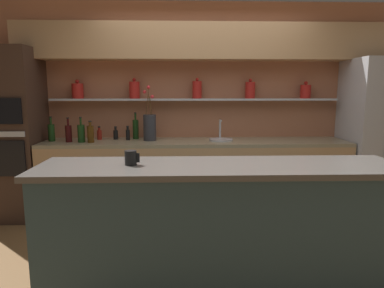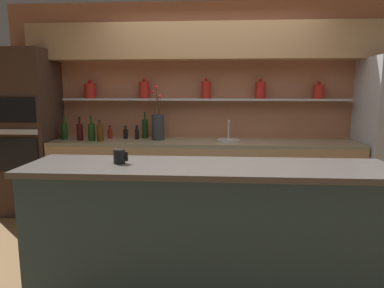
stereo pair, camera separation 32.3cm
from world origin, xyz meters
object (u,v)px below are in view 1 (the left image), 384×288
oven_tower (12,135)px  bottle_wine_4 (51,132)px  sink_fixture (221,138)px  bottle_wine_7 (81,133)px  bottle_sauce_1 (99,134)px  bottle_spirit_5 (91,134)px  bottle_sauce_0 (116,134)px  flower_vase (150,126)px  bottle_sauce_3 (128,134)px  coffee_mug (131,158)px  bottle_wine_6 (136,129)px  bottle_wine_2 (69,133)px  refrigerator (382,138)px

oven_tower → bottle_wine_4: (0.45, 0.02, 0.02)m
sink_fixture → bottle_wine_7: bearing=-176.7°
bottle_sauce_1 → bottle_spirit_5: bottle_spirit_5 is taller
oven_tower → sink_fixture: bearing=0.3°
bottle_sauce_0 → bottle_wine_7: 0.42m
flower_vase → bottle_sauce_0: flower_vase is taller
bottle_sauce_3 → bottle_wine_7: size_ratio=0.58×
bottle_sauce_0 → bottle_wine_7: size_ratio=0.54×
bottle_wine_4 → coffee_mug: bottle_wine_4 is taller
bottle_sauce_0 → sink_fixture: bearing=-5.5°
bottle_wine_4 → bottle_wine_7: 0.39m
bottle_wine_4 → bottle_wine_7: bearing=-15.1°
bottle_sauce_0 → bottle_wine_6: bottle_wine_6 is taller
coffee_mug → flower_vase: bearing=91.0°
bottle_wine_2 → bottle_wine_4: bearing=161.5°
bottle_wine_6 → bottle_wine_4: bearing=-170.6°
bottle_spirit_5 → bottle_wine_4: bearing=165.4°
bottle_sauce_3 → bottle_spirit_5: bottle_spirit_5 is taller
refrigerator → flower_vase: 2.82m
bottle_wine_7 → coffee_mug: (0.82, -1.68, 0.04)m
oven_tower → bottle_sauce_1: 1.00m
refrigerator → bottle_sauce_1: 3.45m
refrigerator → bottle_wine_7: (-3.61, -0.05, 0.08)m
flower_vase → bottle_sauce_3: size_ratio=3.78×
flower_vase → bottle_wine_7: (-0.79, -0.13, -0.06)m
oven_tower → bottle_spirit_5: 0.95m
flower_vase → bottle_wine_4: 1.17m
oven_tower → bottle_sauce_0: size_ratio=12.34×
oven_tower → bottle_sauce_0: bearing=6.6°
bottle_sauce_0 → bottle_sauce_3: 0.17m
bottle_wine_7 → coffee_mug: bearing=-64.0°
refrigerator → bottle_sauce_3: size_ratio=10.85×
refrigerator → bottle_wine_4: size_ratio=6.37×
bottle_wine_2 → bottle_wine_7: bearing=-9.8°
flower_vase → bottle_wine_6: bearing=143.4°
bottle_wine_4 → bottle_spirit_5: size_ratio=1.16×
sink_fixture → bottle_sauce_3: 1.13m
refrigerator → bottle_sauce_0: 3.25m
bottle_sauce_1 → bottle_wine_7: 0.27m
oven_tower → bottle_wine_4: bearing=2.5°
oven_tower → bottle_wine_7: (0.83, -0.08, 0.02)m
bottle_sauce_1 → coffee_mug: coffee_mug is taller
bottle_wine_7 → bottle_sauce_0: bearing=31.7°
refrigerator → bottle_sauce_0: size_ratio=11.62×
bottle_spirit_5 → sink_fixture: bearing=4.5°
flower_vase → sink_fixture: size_ratio=2.31×
refrigerator → oven_tower: (-4.44, 0.04, 0.06)m
flower_vase → bottle_wine_4: (-1.17, -0.02, -0.06)m
bottle_sauce_0 → bottle_wine_6: bearing=10.7°
bottle_sauce_1 → flower_vase: bearing=-8.5°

